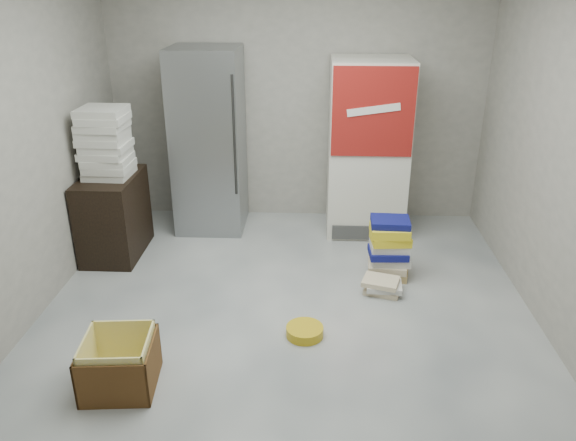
% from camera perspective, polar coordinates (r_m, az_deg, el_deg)
% --- Properties ---
extents(ground, '(5.00, 5.00, 0.00)m').
position_cam_1_polar(ground, '(4.33, -0.39, -12.11)').
color(ground, beige).
rests_on(ground, ground).
extents(room_shell, '(4.04, 5.04, 2.82)m').
position_cam_1_polar(room_shell, '(3.60, -0.47, 11.89)').
color(room_shell, '#A59F95').
rests_on(room_shell, ground).
extents(steel_fridge, '(0.70, 0.72, 1.90)m').
position_cam_1_polar(steel_fridge, '(5.96, -8.03, 7.98)').
color(steel_fridge, '#A2A6AA').
rests_on(steel_fridge, ground).
extents(coke_cooler, '(0.80, 0.73, 1.80)m').
position_cam_1_polar(coke_cooler, '(5.89, 8.09, 7.33)').
color(coke_cooler, silver).
rests_on(coke_cooler, ground).
extents(wood_shelf, '(0.50, 0.80, 0.80)m').
position_cam_1_polar(wood_shelf, '(5.69, -17.27, 0.49)').
color(wood_shelf, black).
rests_on(wood_shelf, ground).
extents(supply_box_stack, '(0.44, 0.43, 0.65)m').
position_cam_1_polar(supply_box_stack, '(5.46, -18.07, 7.52)').
color(supply_box_stack, silver).
rests_on(supply_box_stack, wood_shelf).
extents(phonebook_stack_main, '(0.40, 0.33, 0.56)m').
position_cam_1_polar(phonebook_stack_main, '(5.13, 10.25, -2.79)').
color(phonebook_stack_main, tan).
rests_on(phonebook_stack_main, ground).
extents(phonebook_stack_side, '(0.37, 0.33, 0.13)m').
position_cam_1_polar(phonebook_stack_side, '(4.96, 9.57, -6.54)').
color(phonebook_stack_side, beige).
rests_on(phonebook_stack_side, ground).
extents(cardboard_box, '(0.50, 0.50, 0.38)m').
position_cam_1_polar(cardboard_box, '(4.00, -16.72, -14.00)').
color(cardboard_box, yellow).
rests_on(cardboard_box, ground).
extents(bucket_lid, '(0.34, 0.34, 0.08)m').
position_cam_1_polar(bucket_lid, '(4.37, 1.71, -11.19)').
color(bucket_lid, gold).
rests_on(bucket_lid, ground).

